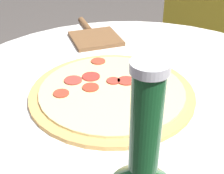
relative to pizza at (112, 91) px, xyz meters
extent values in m
cylinder|color=silver|center=(0.03, 0.05, -0.02)|extent=(0.99, 0.99, 0.02)
cylinder|color=tan|center=(0.00, 0.00, 0.00)|extent=(0.38, 0.38, 0.01)
cylinder|color=beige|center=(0.00, 0.00, 0.01)|extent=(0.33, 0.33, 0.01)
cylinder|color=#B5302A|center=(0.06, 0.05, 0.01)|extent=(0.04, 0.04, 0.00)
cylinder|color=#A93C32|center=(-0.09, -0.05, 0.01)|extent=(0.04, 0.04, 0.00)
cylinder|color=#AB392E|center=(-0.02, 0.02, 0.01)|extent=(0.03, 0.03, 0.00)
cylinder|color=#A53E2B|center=(-0.13, 0.06, 0.01)|extent=(0.04, 0.04, 0.00)
cylinder|color=#AE3229|center=(-0.07, 0.00, 0.01)|extent=(0.04, 0.04, 0.00)
cylinder|color=#B8342B|center=(0.03, 0.07, 0.01)|extent=(0.04, 0.04, 0.00)
cylinder|color=#A73B28|center=(-0.06, -0.10, 0.01)|extent=(0.04, 0.04, 0.00)
cylinder|color=#A6392D|center=(0.00, 0.05, 0.01)|extent=(0.04, 0.04, 0.00)
cylinder|color=#B93926|center=(-0.03, -0.04, 0.01)|extent=(0.04, 0.04, 0.00)
cylinder|color=#144C23|center=(0.33, -0.25, 0.23)|extent=(0.03, 0.03, 0.09)
cylinder|color=silver|center=(0.33, -0.25, 0.28)|extent=(0.03, 0.03, 0.01)
cube|color=brown|center=(-0.27, 0.17, 0.00)|extent=(0.19, 0.19, 0.01)
cylinder|color=brown|center=(-0.39, 0.22, 0.00)|extent=(0.11, 0.06, 0.02)
camera|label=1|loc=(0.46, -0.40, 0.39)|focal=50.00mm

